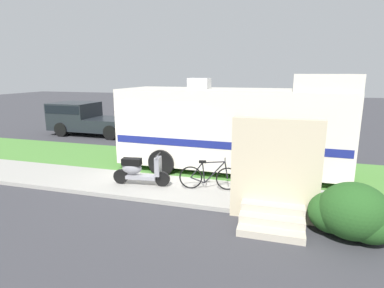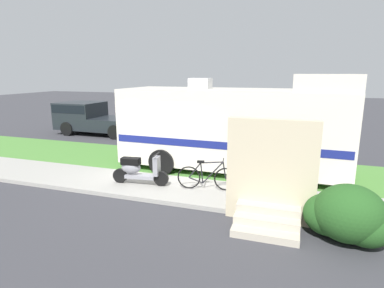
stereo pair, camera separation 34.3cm
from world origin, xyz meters
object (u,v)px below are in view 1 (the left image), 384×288
(scooter, at_px, (139,170))
(motorhome_rv, at_px, (234,127))
(bicycle, at_px, (209,177))
(pickup_truck_near, at_px, (87,118))
(bottle_green, at_px, (286,204))

(scooter, bearing_deg, motorhome_rv, 46.10)
(motorhome_rv, height_order, scooter, motorhome_rv)
(motorhome_rv, bearing_deg, scooter, -133.90)
(motorhome_rv, xyz_separation_m, scooter, (-2.40, -2.50, -1.01))
(bicycle, relative_size, pickup_truck_near, 0.33)
(bicycle, distance_m, pickup_truck_near, 10.99)
(bicycle, height_order, bottle_green, bicycle)
(pickup_truck_near, bearing_deg, bottle_green, -34.92)
(bottle_green, bearing_deg, scooter, 172.78)
(bicycle, bearing_deg, pickup_truck_near, 141.94)
(pickup_truck_near, bearing_deg, bicycle, -38.06)
(motorhome_rv, height_order, pickup_truck_near, motorhome_rv)
(motorhome_rv, distance_m, pickup_truck_near, 10.05)
(scooter, distance_m, bottle_green, 4.26)
(bottle_green, bearing_deg, motorhome_rv, 120.77)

